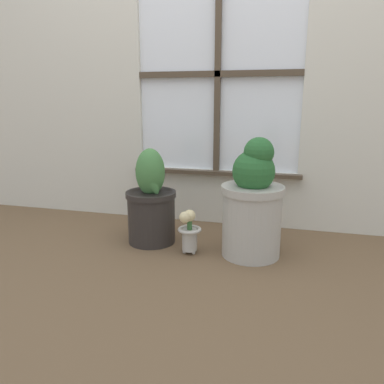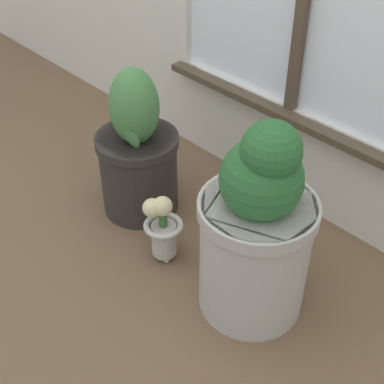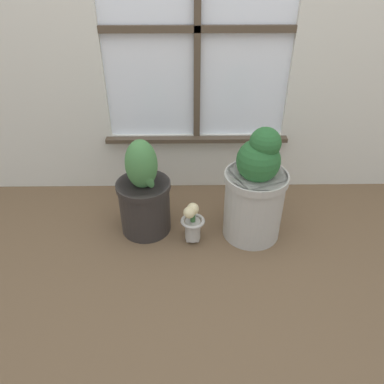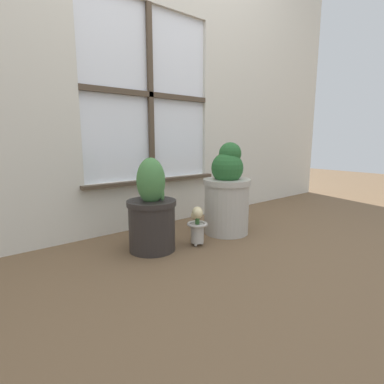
% 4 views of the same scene
% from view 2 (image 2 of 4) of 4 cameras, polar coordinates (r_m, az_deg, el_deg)
% --- Properties ---
extents(ground_plane, '(10.00, 10.00, 0.00)m').
position_cam_2_polar(ground_plane, '(1.69, -4.38, -8.68)').
color(ground_plane, brown).
extents(potted_plant_left, '(0.28, 0.28, 0.54)m').
position_cam_2_polar(potted_plant_left, '(1.81, -5.80, 3.85)').
color(potted_plant_left, '#2D2826').
rests_on(potted_plant_left, ground_plane).
extents(potted_plant_right, '(0.32, 0.32, 0.62)m').
position_cam_2_polar(potted_plant_right, '(1.43, 6.92, -4.24)').
color(potted_plant_right, '#B7B2A8').
rests_on(potted_plant_right, ground_plane).
extents(flower_vase, '(0.12, 0.12, 0.24)m').
position_cam_2_polar(flower_vase, '(1.66, -3.21, -3.62)').
color(flower_vase, '#BCB7AD').
rests_on(flower_vase, ground_plane).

